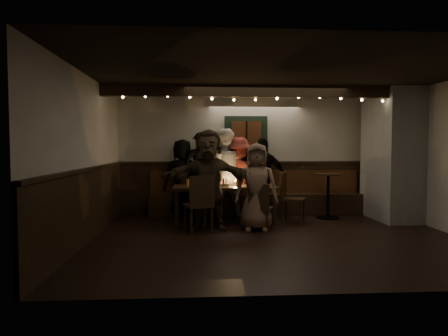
{
  "coord_description": "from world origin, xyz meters",
  "views": [
    {
      "loc": [
        -1.25,
        -6.33,
        1.47
      ],
      "look_at": [
        -0.74,
        1.6,
        1.05
      ],
      "focal_mm": 32.0,
      "sensor_mm": 36.0,
      "label": 1
    }
  ],
  "objects": [
    {
      "name": "room",
      "position": [
        1.07,
        1.42,
        1.07
      ],
      "size": [
        6.02,
        5.01,
        2.62
      ],
      "color": "black",
      "rests_on": "ground"
    },
    {
      "name": "person_e",
      "position": [
        0.13,
        2.04,
        0.84
      ],
      "size": [
        0.99,
        0.43,
        1.67
      ],
      "primitive_type": "imported",
      "rotation": [
        0.0,
        0.0,
        3.16
      ],
      "color": "black",
      "rests_on": "ground"
    },
    {
      "name": "chair_near_right",
      "position": [
        -0.17,
        0.56,
        0.47
      ],
      "size": [
        0.5,
        0.5,
        0.83
      ],
      "color": "black",
      "rests_on": "ground"
    },
    {
      "name": "person_b",
      "position": [
        -1.21,
        2.04,
        0.89
      ],
      "size": [
        0.73,
        0.56,
        1.79
      ],
      "primitive_type": "imported",
      "rotation": [
        0.0,
        0.0,
        3.37
      ],
      "color": "black",
      "rests_on": "ground"
    },
    {
      "name": "chair_end",
      "position": [
        0.51,
        1.36,
        0.55
      ],
      "size": [
        0.58,
        0.58,
        0.97
      ],
      "color": "black",
      "rests_on": "ground"
    },
    {
      "name": "person_a",
      "position": [
        -1.59,
        2.16,
        0.82
      ],
      "size": [
        0.87,
        0.64,
        1.63
      ],
      "primitive_type": "imported",
      "rotation": [
        0.0,
        0.0,
        3.31
      ],
      "color": "black",
      "rests_on": "ground"
    },
    {
      "name": "high_top",
      "position": [
        1.42,
        1.69,
        0.59
      ],
      "size": [
        0.58,
        0.58,
        0.93
      ],
      "color": "black",
      "rests_on": "ground"
    },
    {
      "name": "person_d",
      "position": [
        -0.38,
        2.18,
        0.84
      ],
      "size": [
        1.23,
        0.94,
        1.68
      ],
      "primitive_type": "imported",
      "rotation": [
        0.0,
        0.0,
        2.81
      ],
      "color": "maroon",
      "rests_on": "ground"
    },
    {
      "name": "dining_table",
      "position": [
        -0.74,
        1.4,
        0.65
      ],
      "size": [
        1.99,
        0.85,
        0.86
      ],
      "color": "black",
      "rests_on": "ground"
    },
    {
      "name": "person_g",
      "position": [
        -0.23,
        0.61,
        0.77
      ],
      "size": [
        0.8,
        0.57,
        1.54
      ],
      "primitive_type": "imported",
      "rotation": [
        0.0,
        0.0,
        -0.11
      ],
      "color": "#866752",
      "rests_on": "ground"
    },
    {
      "name": "chair_near_left",
      "position": [
        -1.23,
        0.46,
        0.56
      ],
      "size": [
        0.56,
        0.56,
        0.99
      ],
      "color": "black",
      "rests_on": "ground"
    },
    {
      "name": "person_f",
      "position": [
        -1.07,
        0.75,
        0.9
      ],
      "size": [
        1.71,
        0.71,
        1.79
      ],
      "primitive_type": "imported",
      "rotation": [
        0.0,
        0.0,
        -0.11
      ],
      "color": "#3F3422",
      "rests_on": "ground"
    },
    {
      "name": "person_c",
      "position": [
        -0.71,
        2.12,
        0.93
      ],
      "size": [
        0.92,
        0.73,
        1.86
      ],
      "primitive_type": "imported",
      "rotation": [
        0.0,
        0.0,
        3.11
      ],
      "color": "silver",
      "rests_on": "ground"
    }
  ]
}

